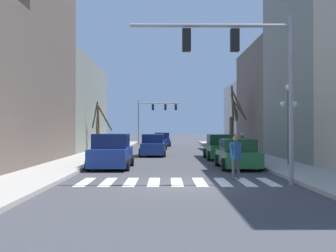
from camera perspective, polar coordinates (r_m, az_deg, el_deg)
ground_plane at (r=14.56m, az=1.40°, el=-8.66°), size 240.00×240.00×0.00m
sidewalk_left at (r=15.53m, az=-21.07°, el=-7.84°), size 2.76×90.00×0.15m
building_row_left at (r=28.75m, az=-20.43°, el=5.39°), size 6.00×37.15×12.88m
building_row_right at (r=29.84m, az=20.80°, el=6.49°), size 6.00×43.42×13.24m
crosswalk_stripes at (r=15.57m, az=1.29°, el=-8.12°), size 7.65×2.60×0.01m
traffic_signal_near at (r=15.15m, az=11.19°, el=9.04°), size 6.11×0.28×6.36m
traffic_signal_far at (r=55.18m, az=-2.06°, el=2.08°), size 5.93×0.28×6.06m
street_lamp_right_corner at (r=21.90m, az=17.10°, el=2.57°), size 0.95×0.36×4.34m
car_parked_left_far at (r=27.21m, az=7.64°, el=-3.12°), size 2.09×4.39×1.71m
car_parked_right_near at (r=20.95m, az=-8.23°, el=-3.81°), size 2.16×4.20×1.82m
car_parked_right_far at (r=30.35m, az=-2.20°, el=-2.87°), size 1.99×4.58×1.67m
car_at_intersection at (r=40.11m, az=-1.56°, el=-2.34°), size 1.97×4.13×1.55m
car_parked_left_near at (r=47.22m, az=-0.86°, el=-2.01°), size 2.09×4.21×1.62m
car_driving_toward_lane at (r=21.07m, az=10.06°, el=-4.11°), size 2.05×4.15×1.55m
pedestrian_crossing_street at (r=31.23m, az=10.66°, el=-2.17°), size 0.45×0.64×1.64m
pedestrian_near_right_corner at (r=16.44m, az=9.80°, el=-3.93°), size 0.65×0.59×1.82m
street_tree_left_mid at (r=35.91m, az=9.46°, el=0.93°), size 1.36×2.98×5.88m
street_tree_right_far at (r=34.42m, az=-10.04°, el=-0.43°), size 1.92×1.17×4.33m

